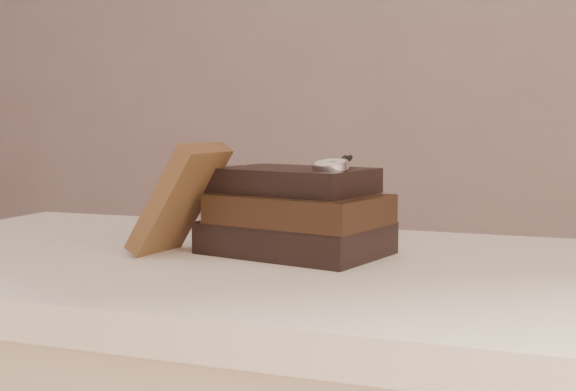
% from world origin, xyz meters
% --- Properties ---
extents(table, '(1.00, 0.60, 0.75)m').
position_xyz_m(table, '(0.00, 0.35, 0.66)').
color(table, white).
rests_on(table, ground).
extents(book_stack, '(0.25, 0.20, 0.11)m').
position_xyz_m(book_stack, '(0.09, 0.39, 0.80)').
color(book_stack, black).
rests_on(book_stack, table).
extents(journal, '(0.11, 0.11, 0.14)m').
position_xyz_m(journal, '(-0.04, 0.33, 0.82)').
color(journal, '#402A18').
rests_on(journal, table).
extents(pocket_watch, '(0.06, 0.15, 0.02)m').
position_xyz_m(pocket_watch, '(0.15, 0.37, 0.87)').
color(pocket_watch, silver).
rests_on(pocket_watch, book_stack).
extents(eyeglasses, '(0.11, 0.12, 0.04)m').
position_xyz_m(eyeglasses, '(0.03, 0.48, 0.81)').
color(eyeglasses, silver).
rests_on(eyeglasses, book_stack).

